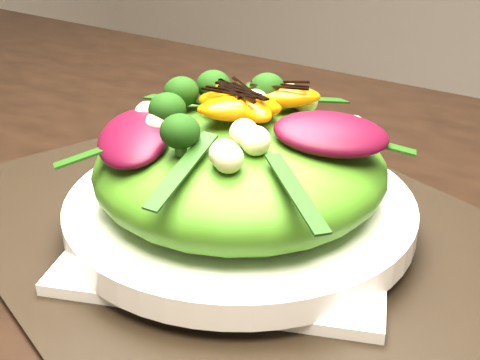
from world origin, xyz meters
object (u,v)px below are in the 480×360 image
Objects in this scene: plate_base at (240,224)px; orange_segment at (255,106)px; salad_bowl at (240,208)px; lettuce_mound at (240,167)px; placemat at (240,231)px; dining_table at (96,207)px.

orange_segment reaches higher than plate_base.
lettuce_mound reaches higher than salad_bowl.
salad_bowl is (-0.00, 0.00, 0.02)m from placemat.
salad_bowl is at bearing 180.00° from plate_base.
salad_bowl is at bearing -102.74° from orange_segment.
lettuce_mound is (-0.00, 0.00, 0.06)m from placemat.
orange_segment is at bearing 77.26° from salad_bowl.
orange_segment is at bearing 77.26° from placemat.
dining_table is 5.86× the size of salad_bowl.
dining_table is at bearing -176.28° from salad_bowl.
lettuce_mound is (0.16, 0.01, 0.08)m from dining_table.
plate_base is 0.85× the size of salad_bowl.
lettuce_mound is at bearing 180.00° from placemat.
lettuce_mound reaches higher than plate_base.
dining_table is at bearing -176.28° from placemat.
dining_table is 0.18m from lettuce_mound.
plate_base is at bearing 0.00° from salad_bowl.
orange_segment is at bearing 77.26° from plate_base.
plate_base is 0.05m from lettuce_mound.
dining_table reaches higher than placemat.
lettuce_mound is at bearing 3.72° from dining_table.
orange_segment is (0.00, 0.02, 0.10)m from placemat.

